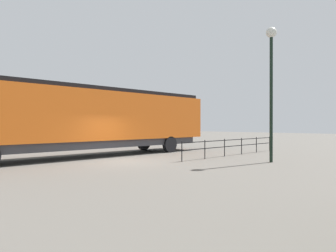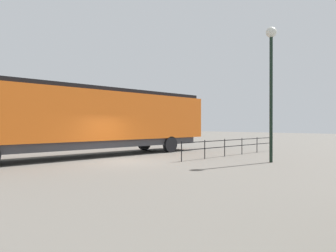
{
  "view_description": "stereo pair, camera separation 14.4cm",
  "coord_description": "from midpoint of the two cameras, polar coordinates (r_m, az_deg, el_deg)",
  "views": [
    {
      "loc": [
        12.73,
        -9.32,
        1.9
      ],
      "look_at": [
        0.02,
        3.12,
        1.83
      ],
      "focal_mm": 32.41,
      "sensor_mm": 36.0,
      "label": 1
    },
    {
      "loc": [
        12.83,
        -9.22,
        1.9
      ],
      "look_at": [
        0.02,
        3.12,
        1.83
      ],
      "focal_mm": 32.41,
      "sensor_mm": 36.0,
      "label": 2
    }
  ],
  "objects": [
    {
      "name": "ground_plane",
      "position": [
        15.9,
        -8.44,
        -6.63
      ],
      "size": [
        120.0,
        120.0,
        0.0
      ],
      "primitive_type": "plane",
      "color": "#666059"
    },
    {
      "name": "locomotive",
      "position": [
        18.85,
        -13.88,
        1.46
      ],
      "size": [
        3.08,
        17.39,
        4.1
      ],
      "color": "orange",
      "rests_on": "ground_plane"
    },
    {
      "name": "lamp_post",
      "position": [
        16.43,
        18.6,
        10.43
      ],
      "size": [
        0.53,
        0.53,
        6.84
      ],
      "color": "black",
      "rests_on": "ground_plane"
    },
    {
      "name": "platform_fence",
      "position": [
        19.28,
        11.98,
        -3.38
      ],
      "size": [
        0.05,
        9.45,
        1.05
      ],
      "color": "black",
      "rests_on": "ground_plane"
    }
  ]
}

